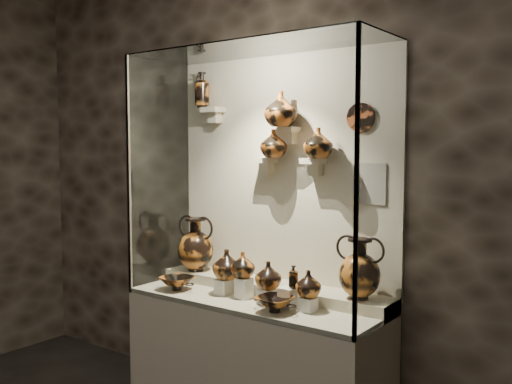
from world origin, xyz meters
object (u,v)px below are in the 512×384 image
jug_a (227,264)px  ovoid_vase_b (281,109)px  kylix_right (275,302)px  lekythos_tall (202,88)px  lekythos_small (294,275)px  ovoid_vase_a (274,144)px  jug_b (243,265)px  amphora_left (196,244)px  amphora_right (359,268)px  jug_e (309,284)px  kylix_left (177,282)px  ovoid_vase_c (318,143)px  jug_c (269,275)px

jug_a → ovoid_vase_b: (0.27, 0.22, 1.00)m
kylix_right → lekythos_tall: 1.66m
lekythos_small → ovoid_vase_a: 0.88m
kylix_right → jug_b: bearing=134.0°
amphora_left → jug_b: (0.56, -0.17, -0.05)m
ovoid_vase_a → ovoid_vase_b: bearing=-1.0°
amphora_right → jug_e: 0.31m
jug_e → kylix_right: jug_e is taller
jug_e → kylix_left: (-0.96, -0.11, -0.10)m
lekythos_small → ovoid_vase_b: (-0.25, 0.22, 1.00)m
jug_e → jug_b: bearing=-171.5°
amphora_right → ovoid_vase_a: size_ratio=1.94×
jug_b → jug_a: bearing=-175.3°
jug_e → lekythos_tall: bearing=174.3°
ovoid_vase_a → ovoid_vase_c: bearing=13.9°
amphora_left → lekythos_tall: size_ratio=1.35×
kylix_left → ovoid_vase_a: 1.13m
lekythos_tall → ovoid_vase_b: size_ratio=1.27×
lekythos_small → lekythos_tall: (-0.96, 0.27, 1.18)m
amphora_left → ovoid_vase_c: size_ratio=2.03×
ovoid_vase_b → ovoid_vase_c: bearing=25.7°
amphora_right → ovoid_vase_c: size_ratio=1.90×
jug_a → ovoid_vase_c: 0.98m
jug_a → jug_e: 0.62m
kylix_left → kylix_right: bearing=12.6°
kylix_left → lekythos_tall: lekythos_tall is taller
jug_c → kylix_right: jug_c is taller
amphora_left → amphora_right: (1.28, 0.01, -0.01)m
jug_a → jug_b: jug_a is taller
amphora_left → jug_c: 0.80m
amphora_left → kylix_left: (0.08, -0.28, -0.21)m
jug_e → ovoid_vase_c: bearing=117.1°
amphora_right → jug_c: 0.55m
jug_e → ovoid_vase_a: size_ratio=0.85×
jug_b → ovoid_vase_b: (0.14, 0.22, 0.99)m
lekythos_small → jug_c: bearing=-160.3°
ovoid_vase_b → kylix_right: bearing=-38.2°
ovoid_vase_b → jug_c: bearing=-50.9°
jug_c → ovoid_vase_a: ovoid_vase_a is taller
amphora_left → kylix_left: amphora_left is taller
jug_e → ovoid_vase_b: bearing=156.4°
jug_c → ovoid_vase_c: bearing=42.4°
ovoid_vase_a → amphora_left: bearing=-159.9°
amphora_left → jug_a: amphora_left is taller
jug_b → jug_c: (0.21, -0.02, -0.04)m
jug_b → ovoid_vase_c: size_ratio=0.87×
amphora_left → jug_e: (1.04, -0.17, -0.10)m
jug_b → kylix_right: jug_b is taller
jug_e → kylix_left: size_ratio=0.57×
jug_c → jug_e: (0.27, 0.02, -0.02)m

